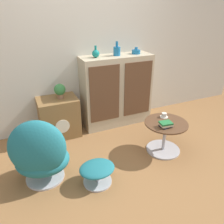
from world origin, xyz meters
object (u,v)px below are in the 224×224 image
object	(u,v)px
tv_console	(59,117)
coffee_table	(165,135)
potted_plant	(60,90)
book_stack	(166,124)
vase_inner_right	(136,51)
ottoman	(97,170)
egg_chair	(40,155)
vase_leftmost	(96,53)
sideboard	(116,91)
teacup	(164,115)
vase_inner_left	(117,51)

from	to	relation	value
tv_console	coffee_table	size ratio (longest dim) A/B	1.06
potted_plant	book_stack	distance (m)	1.56
vase_inner_right	ottoman	bearing A→B (deg)	-132.91
egg_chair	vase_leftmost	distance (m)	1.63
sideboard	vase_inner_right	bearing A→B (deg)	0.66
tv_console	vase_inner_right	distance (m)	1.57
vase_leftmost	tv_console	bearing A→B (deg)	-178.11
egg_chair	teacup	xyz separation A→B (m)	(1.68, 0.08, 0.09)
egg_chair	book_stack	distance (m)	1.55
ottoman	potted_plant	world-z (taller)	potted_plant
vase_inner_left	potted_plant	xyz separation A→B (m)	(-0.91, -0.02, -0.49)
vase_leftmost	vase_inner_right	xyz separation A→B (m)	(0.67, 0.00, -0.02)
sideboard	egg_chair	world-z (taller)	sideboard
coffee_table	ottoman	bearing A→B (deg)	-168.95
coffee_table	vase_inner_left	bearing A→B (deg)	103.99
book_stack	ottoman	bearing A→B (deg)	-173.11
vase_leftmost	vase_inner_right	size ratio (longest dim) A/B	1.26
tv_console	ottoman	bearing A→B (deg)	-82.20
vase_leftmost	book_stack	size ratio (longest dim) A/B	0.96
tv_console	potted_plant	xyz separation A→B (m)	(0.06, 0.00, 0.43)
sideboard	vase_inner_left	world-z (taller)	vase_inner_left
ottoman	vase_inner_right	world-z (taller)	vase_inner_right
ottoman	vase_inner_right	xyz separation A→B (m)	(1.14, 1.23, 1.01)
vase_inner_left	teacup	size ratio (longest dim) A/B	1.84
potted_plant	teacup	bearing A→B (deg)	-34.73
potted_plant	sideboard	bearing A→B (deg)	1.03
tv_console	teacup	distance (m)	1.56
coffee_table	teacup	xyz separation A→B (m)	(0.07, 0.14, 0.21)
vase_inner_right	potted_plant	size ratio (longest dim) A/B	0.61
egg_chair	potted_plant	bearing A→B (deg)	64.41
egg_chair	potted_plant	size ratio (longest dim) A/B	3.76
tv_console	ottoman	size ratio (longest dim) A/B	1.51
teacup	coffee_table	bearing A→B (deg)	-114.78
egg_chair	vase_inner_left	xyz separation A→B (m)	(1.36, 0.96, 0.85)
sideboard	ottoman	size ratio (longest dim) A/B	2.85
coffee_table	book_stack	distance (m)	0.25
vase_inner_right	potted_plant	xyz separation A→B (m)	(-1.25, -0.02, -0.45)
sideboard	teacup	world-z (taller)	sideboard
vase_leftmost	potted_plant	distance (m)	0.75
sideboard	tv_console	xyz separation A→B (m)	(-0.97, -0.02, -0.27)
vase_inner_left	vase_inner_right	xyz separation A→B (m)	(0.33, 0.00, -0.04)
book_stack	teacup	bearing A→B (deg)	58.67
sideboard	tv_console	size ratio (longest dim) A/B	1.89
potted_plant	coffee_table	bearing A→B (deg)	-40.51
vase_inner_left	vase_inner_right	world-z (taller)	vase_inner_left
egg_chair	vase_inner_left	size ratio (longest dim) A/B	3.95
egg_chair	vase_inner_right	bearing A→B (deg)	29.44
coffee_table	vase_inner_left	xyz separation A→B (m)	(-0.25, 1.02, 0.97)
egg_chair	potted_plant	xyz separation A→B (m)	(0.45, 0.94, 0.36)
vase_leftmost	vase_inner_left	bearing A→B (deg)	0.00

